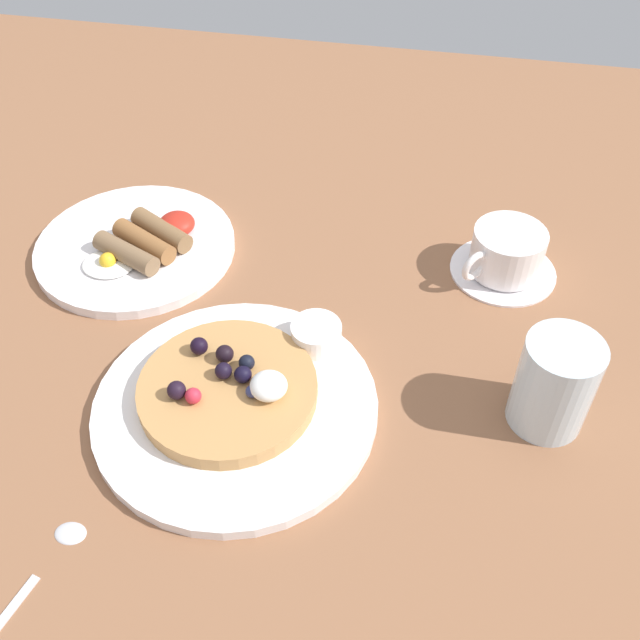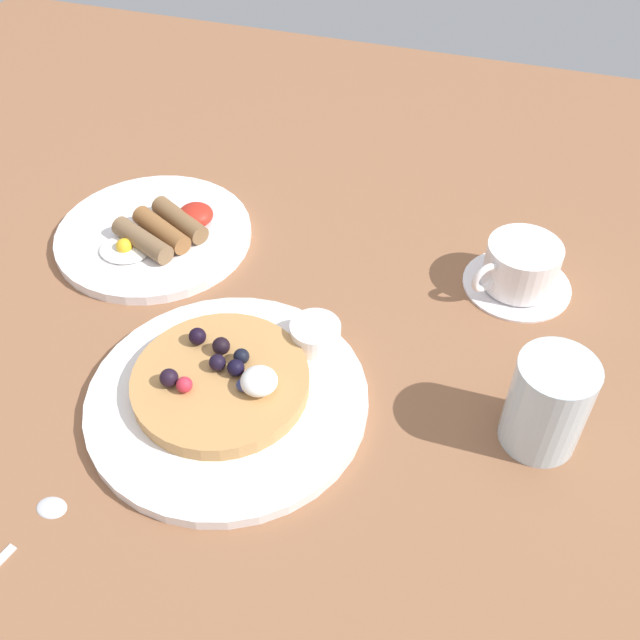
# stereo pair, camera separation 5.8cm
# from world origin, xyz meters

# --- Properties ---
(ground_plane) EXTENTS (1.72, 1.55, 0.03)m
(ground_plane) POSITION_xyz_m (0.00, 0.00, -0.01)
(ground_plane) COLOR #8D5D3E
(pancake_plate) EXTENTS (0.28, 0.28, 0.01)m
(pancake_plate) POSITION_xyz_m (-0.03, -0.07, 0.01)
(pancake_plate) COLOR white
(pancake_plate) RESTS_ON ground_plane
(pancake_with_berries) EXTENTS (0.18, 0.18, 0.04)m
(pancake_with_berries) POSITION_xyz_m (-0.04, -0.07, 0.02)
(pancake_with_berries) COLOR tan
(pancake_with_berries) RESTS_ON pancake_plate
(syrup_ramekin) EXTENTS (0.05, 0.05, 0.03)m
(syrup_ramekin) POSITION_xyz_m (0.03, 0.02, 0.03)
(syrup_ramekin) COLOR white
(syrup_ramekin) RESTS_ON pancake_plate
(breakfast_plate) EXTENTS (0.24, 0.24, 0.01)m
(breakfast_plate) POSITION_xyz_m (-0.22, 0.14, 0.01)
(breakfast_plate) COLOR white
(breakfast_plate) RESTS_ON ground_plane
(fried_breakfast) EXTENTS (0.12, 0.13, 0.03)m
(fried_breakfast) POSITION_xyz_m (-0.20, 0.14, 0.02)
(fried_breakfast) COLOR brown
(fried_breakfast) RESTS_ON breakfast_plate
(coffee_saucer) EXTENTS (0.13, 0.13, 0.01)m
(coffee_saucer) POSITION_xyz_m (0.22, 0.19, 0.00)
(coffee_saucer) COLOR white
(coffee_saucer) RESTS_ON ground_plane
(coffee_cup) EXTENTS (0.09, 0.10, 0.05)m
(coffee_cup) POSITION_xyz_m (0.22, 0.19, 0.03)
(coffee_cup) COLOR white
(coffee_cup) RESTS_ON coffee_saucer
(teaspoon) EXTENTS (0.05, 0.14, 0.01)m
(teaspoon) POSITION_xyz_m (-0.15, -0.26, 0.00)
(teaspoon) COLOR silver
(teaspoon) RESTS_ON ground_plane
(water_glass) EXTENTS (0.07, 0.07, 0.10)m
(water_glass) POSITION_xyz_m (0.27, -0.02, 0.05)
(water_glass) COLOR silver
(water_glass) RESTS_ON ground_plane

